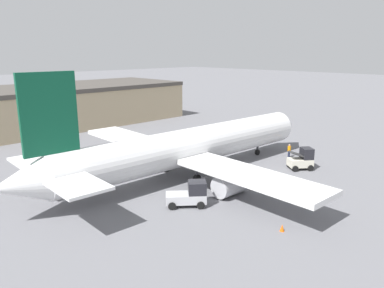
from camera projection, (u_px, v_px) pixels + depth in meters
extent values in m
plane|color=slate|center=(192.00, 174.00, 41.79)|extent=(400.00, 400.00, 0.00)
cylinder|color=silver|center=(192.00, 146.00, 41.01)|extent=(32.42, 5.44, 3.93)
cone|color=silver|center=(285.00, 125.00, 52.53)|extent=(3.32, 3.99, 3.85)
cone|color=silver|center=(18.00, 185.00, 29.11)|extent=(4.49, 3.93, 3.73)
cube|color=silver|center=(132.00, 139.00, 46.97)|extent=(4.98, 15.28, 0.50)
cube|color=silver|center=(250.00, 176.00, 33.29)|extent=(4.98, 15.28, 0.50)
cylinder|color=#B7B7BC|center=(143.00, 154.00, 45.69)|extent=(3.48, 2.20, 2.05)
cylinder|color=#B7B7BC|center=(231.00, 184.00, 35.26)|extent=(3.48, 2.20, 2.05)
cube|color=#0C4C33|center=(49.00, 114.00, 29.74)|extent=(4.63, 0.58, 6.60)
cube|color=silver|center=(35.00, 161.00, 34.03)|extent=(3.75, 4.87, 0.24)
cube|color=silver|center=(78.00, 185.00, 27.82)|extent=(3.75, 4.87, 0.24)
cylinder|color=#38383D|center=(257.00, 150.00, 49.20)|extent=(0.28, 0.28, 1.26)
cylinder|color=black|center=(257.00, 152.00, 49.27)|extent=(0.72, 0.38, 0.70)
cylinder|color=#38383D|center=(197.00, 177.00, 38.75)|extent=(0.28, 0.28, 1.26)
cylinder|color=black|center=(197.00, 179.00, 38.80)|extent=(0.92, 0.39, 0.90)
cylinder|color=#38383D|center=(166.00, 166.00, 42.43)|extent=(0.28, 0.28, 1.26)
cylinder|color=black|center=(166.00, 168.00, 42.47)|extent=(0.92, 0.39, 0.90)
cylinder|color=#1E2338|center=(289.00, 154.00, 48.00)|extent=(0.28, 0.28, 0.85)
cylinder|color=orange|center=(289.00, 149.00, 47.81)|extent=(0.39, 0.39, 0.67)
sphere|color=tan|center=(289.00, 145.00, 47.70)|extent=(0.25, 0.25, 0.25)
cube|color=#B2B2B7|center=(186.00, 198.00, 33.02)|extent=(3.75, 3.56, 0.78)
cube|color=black|center=(197.00, 187.00, 32.85)|extent=(2.14, 2.13, 1.11)
cylinder|color=black|center=(201.00, 205.00, 32.40)|extent=(0.70, 0.66, 0.68)
cylinder|color=black|center=(199.00, 198.00, 33.98)|extent=(0.70, 0.66, 0.68)
cylinder|color=black|center=(172.00, 206.00, 32.24)|extent=(0.70, 0.66, 0.68)
cylinder|color=black|center=(172.00, 199.00, 33.82)|extent=(0.70, 0.66, 0.68)
cube|color=beige|center=(300.00, 163.00, 43.23)|extent=(3.12, 2.93, 0.89)
cube|color=black|center=(307.00, 153.00, 43.07)|extent=(1.84, 1.91, 1.27)
cube|color=#333333|center=(297.00, 154.00, 42.91)|extent=(2.03, 1.93, 0.65)
cylinder|color=black|center=(311.00, 168.00, 42.65)|extent=(0.72, 0.64, 0.70)
cylinder|color=black|center=(304.00, 164.00, 44.27)|extent=(0.72, 0.64, 0.70)
cylinder|color=black|center=(295.00, 169.00, 42.40)|extent=(0.72, 0.64, 0.70)
cylinder|color=black|center=(289.00, 164.00, 44.02)|extent=(0.72, 0.64, 0.70)
cone|color=#EF590F|center=(282.00, 228.00, 28.41)|extent=(0.36, 0.36, 0.55)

